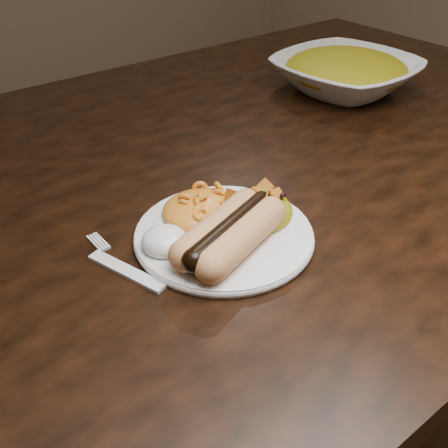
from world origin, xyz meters
TOP-DOWN VIEW (x-y plane):
  - table at (0.00, 0.00)m, footprint 1.60×0.90m
  - plate at (-0.07, -0.17)m, footprint 0.22×0.22m
  - hotdog at (-0.08, -0.19)m, footprint 0.13×0.10m
  - mac_and_cheese at (-0.07, -0.12)m, footprint 0.11×0.10m
  - sour_cream at (-0.14, -0.15)m, footprint 0.06×0.06m
  - taco_salad at (-0.02, -0.16)m, footprint 0.09×0.09m
  - fork at (-0.19, -0.15)m, footprint 0.05×0.12m
  - serving_bowl at (0.39, 0.07)m, footprint 0.27×0.27m
  - bowl_filling at (0.39, 0.07)m, footprint 0.23×0.23m

SIDE VIEW (x-z plane):
  - table at x=0.00m, z-range 0.28..1.03m
  - fork at x=-0.19m, z-range 0.75..0.75m
  - plate at x=-0.07m, z-range 0.75..0.76m
  - taco_salad at x=-0.02m, z-range 0.76..0.80m
  - sour_cream at x=-0.14m, z-range 0.76..0.79m
  - mac_and_cheese at x=-0.07m, z-range 0.76..0.80m
  - hotdog at x=-0.08m, z-range 0.76..0.80m
  - serving_bowl at x=0.39m, z-range 0.75..0.81m
  - bowl_filling at x=0.39m, z-range 0.77..0.83m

